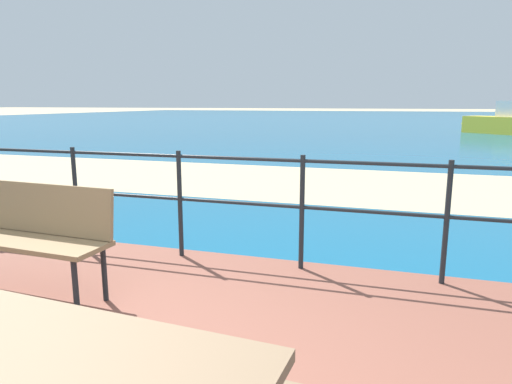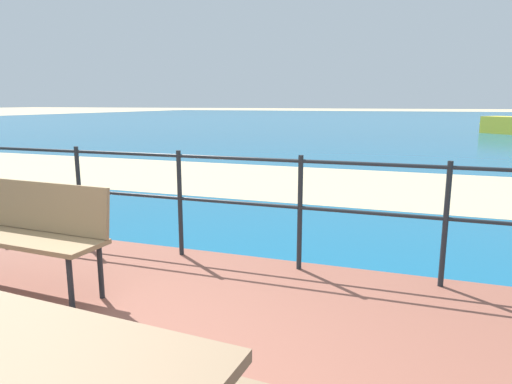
% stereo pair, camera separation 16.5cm
% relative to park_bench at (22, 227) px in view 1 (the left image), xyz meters
% --- Properties ---
extents(sea_water, '(90.00, 90.00, 0.01)m').
position_rel_park_bench_xyz_m(sea_water, '(1.37, 38.70, -0.58)').
color(sea_water, '#145B84').
rests_on(sea_water, ground).
extents(beach_strip, '(54.02, 4.22, 0.01)m').
position_rel_park_bench_xyz_m(beach_strip, '(1.37, 5.87, -0.58)').
color(beach_strip, tan).
rests_on(beach_strip, ground).
extents(park_bench, '(1.56, 0.50, 0.85)m').
position_rel_park_bench_xyz_m(park_bench, '(0.00, 0.00, 0.00)').
color(park_bench, '#8C704C').
rests_on(park_bench, patio_paving).
extents(railing_fence, '(5.94, 0.04, 1.02)m').
position_rel_park_bench_xyz_m(railing_fence, '(1.37, 1.13, 0.12)').
color(railing_fence, '#1E2328').
rests_on(railing_fence, patio_paving).
extents(boat_near, '(3.89, 3.64, 1.60)m').
position_rel_park_bench_xyz_m(boat_near, '(7.74, 22.26, -0.04)').
color(boat_near, yellow).
rests_on(boat_near, sea_water).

